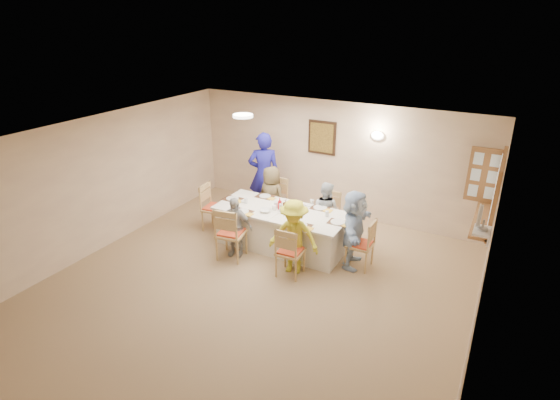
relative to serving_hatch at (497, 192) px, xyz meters
The scene contains 49 objects.
ground 4.28m from the serving_hatch, 143.22° to the right, with size 7.00×7.00×0.00m, color #9F7D59.
room_walls 4.01m from the serving_hatch, 143.22° to the right, with size 7.00×7.00×7.00m.
wall_picture 3.67m from the serving_hatch, 163.15° to the left, with size 0.62×0.05×0.72m.
wall_sconce 2.56m from the serving_hatch, 155.76° to the left, with size 0.26×0.09×0.18m, color white.
ceiling_light 4.41m from the serving_hatch, 167.93° to the right, with size 0.36×0.36×0.05m, color white.
serving_hatch is the anchor object (origin of this frame).
hatch_sill 0.54m from the serving_hatch, behind, with size 0.30×1.50×0.05m, color brown.
shutter_door 0.80m from the serving_hatch, 108.89° to the left, with size 0.55×0.04×1.00m, color brown.
fan_shelf 1.36m from the serving_hatch, 93.39° to the right, with size 0.22×0.36×0.03m, color white.
desk_fan 1.36m from the serving_hatch, 94.66° to the right, with size 0.30×0.30×0.28m, color #A5A5A8, non-canonical shape.
dining_table 3.74m from the serving_hatch, 166.88° to the right, with size 2.50×1.06×0.76m, color white.
chair_back_left 4.20m from the serving_hatch, behind, with size 0.47×0.47×0.99m, color tan, non-canonical shape.
chair_back_right 3.06m from the serving_hatch, behind, with size 0.44×0.44×0.92m, color tan, non-canonical shape.
chair_front_left 4.50m from the serving_hatch, 158.45° to the right, with size 0.49×0.49×1.03m, color tan, non-canonical shape.
chair_front_right 3.46m from the serving_hatch, 150.78° to the right, with size 0.44×0.44×0.92m, color tan, non-canonical shape.
chair_left_end 5.20m from the serving_hatch, behind, with size 0.47×0.47×0.97m, color tan, non-canonical shape.
chair_right_end 2.34m from the serving_hatch, 157.20° to the right, with size 0.44×0.44×0.92m, color tan, non-canonical shape.
diner_back_left 4.17m from the serving_hatch, behind, with size 0.70×0.51×1.31m, color brown.
diner_back_right 3.02m from the serving_hatch, behind, with size 0.62×0.50×1.19m, color #B2BDC6.
diner_front_left 4.44m from the serving_hatch, 159.92° to the right, with size 0.71×0.41×1.14m, color #A5A5A5.
diner_front_right 3.35m from the serving_hatch, 152.63° to the right, with size 0.94×0.64×1.33m, color yellow.
diner_right_end 2.35m from the serving_hatch, 158.51° to the right, with size 0.61×1.36×1.42m, color #B6D1F2.
caregiver 4.58m from the serving_hatch, behind, with size 0.81×0.73×1.86m, color navy.
placemat_fl 4.33m from the serving_hatch, 163.21° to the right, with size 0.38×0.28×0.01m, color #472B19.
plate_fl 4.32m from the serving_hatch, 163.21° to the right, with size 0.25×0.25×0.02m, color white.
napkin_fl 4.17m from the serving_hatch, 161.81° to the right, with size 0.14×0.14×0.01m, color yellow.
placemat_fr 3.22m from the serving_hatch, 156.85° to the right, with size 0.37×0.28×0.01m, color #472B19.
plate_fr 3.22m from the serving_hatch, 156.85° to the right, with size 0.23×0.23×0.01m, color white.
napkin_fr 3.08m from the serving_hatch, 154.62° to the right, with size 0.14×0.14×0.01m, color yellow.
placemat_bl 4.16m from the serving_hatch, behind, with size 0.36×0.27×0.01m, color #472B19.
plate_bl 4.16m from the serving_hatch, behind, with size 0.23×0.23×0.01m, color white.
napkin_bl 3.99m from the serving_hatch, behind, with size 0.13×0.13×0.01m, color yellow.
placemat_br 3.00m from the serving_hatch, behind, with size 0.34×0.25×0.01m, color #472B19.
plate_br 3.00m from the serving_hatch, behind, with size 0.26×0.26×0.02m, color white.
napkin_br 2.83m from the serving_hatch, behind, with size 0.15×0.15×0.01m, color yellow.
placemat_le 4.71m from the serving_hatch, 169.96° to the right, with size 0.38×0.28×0.01m, color #472B19.
plate_le 4.71m from the serving_hatch, 169.96° to the right, with size 0.25×0.25×0.02m, color white.
napkin_le 4.54m from the serving_hatch, 168.93° to the right, with size 0.14×0.14×0.01m, color yellow.
placemat_re 2.60m from the serving_hatch, 161.03° to the right, with size 0.34×0.25×0.01m, color #472B19.
plate_re 2.60m from the serving_hatch, 161.03° to the right, with size 0.25×0.25×0.02m, color white.
napkin_re 2.46m from the serving_hatch, 158.45° to the right, with size 0.14×0.14×0.01m, color yellow.
teacup_a 4.47m from the serving_hatch, 165.14° to the right, with size 0.15×0.15×0.09m, color white.
teacup_b 3.20m from the serving_hatch, behind, with size 0.10×0.10×0.08m, color white.
bowl_a 3.91m from the serving_hatch, 164.58° to the right, with size 0.27×0.27×0.05m, color white.
bowl_b 3.30m from the serving_hatch, 169.49° to the right, with size 0.26×0.26×0.06m, color white.
condiment_ketchup 3.67m from the serving_hatch, 167.41° to the right, with size 0.10×0.11×0.23m, color red.
condiment_brown 3.57m from the serving_hatch, 168.17° to the right, with size 0.11×0.11×0.19m, color #493013.
condiment_malt 3.56m from the serving_hatch, 165.48° to the right, with size 0.13×0.13×0.17m, color #493013.
drinking_glass 3.77m from the serving_hatch, 168.16° to the right, with size 0.07×0.07×0.11m, color silver.
Camera 1 is at (3.22, -4.94, 4.13)m, focal length 28.00 mm.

